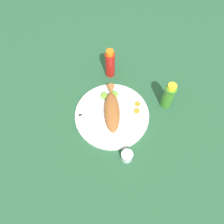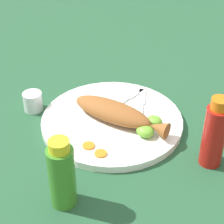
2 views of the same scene
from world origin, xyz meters
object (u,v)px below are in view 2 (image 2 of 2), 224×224
Objects in this scene: hot_sauce_bottle_red at (214,134)px; hot_sauce_bottle_green at (62,175)px; main_plate at (112,121)px; fried_fish at (116,113)px; fork_far at (142,106)px; salt_cup at (33,103)px; fork_near at (126,100)px.

hot_sauce_bottle_red is 0.33m from hot_sauce_bottle_green.
fried_fish is (-0.01, -0.00, 0.03)m from main_plate.
salt_cup is (0.20, 0.20, 0.00)m from fork_far.
fork_near is 3.71× the size of salt_cup.
fork_far is 0.28m from salt_cup.
fried_fish is at bearing -150.85° from salt_cup.
fork_near is at bearing -74.48° from fried_fish.
fork_near is 0.29m from hot_sauce_bottle_red.
salt_cup reaches higher than fork_near.
fried_fish is 1.40× the size of fork_near.
fried_fish is 0.25m from hot_sauce_bottle_red.
hot_sauce_bottle_red is 1.08× the size of hot_sauce_bottle_green.
fork_far is at bearing -6.01° from hot_sauce_bottle_red.
main_plate is 0.28m from hot_sauce_bottle_green.
main_plate is 0.27m from hot_sauce_bottle_red.
salt_cup is (0.43, 0.17, -0.06)m from hot_sauce_bottle_red.
fried_fish is 0.09m from fork_near.
fork_far is (-0.05, -0.01, 0.00)m from fork_near.
fried_fish is 0.09m from fork_far.
fried_fish is 0.27m from hot_sauce_bottle_green.
fork_near is at bearing 59.05° from fork_far.
hot_sauce_bottle_red is at bearing -112.02° from hot_sauce_bottle_green.
hot_sauce_bottle_green is 3.11× the size of salt_cup.
main_plate is at bearing -165.05° from fork_near.
hot_sauce_bottle_green reaches higher than main_plate.
fork_far is (-0.01, -0.09, 0.01)m from main_plate.
salt_cup reaches higher than main_plate.
hot_sauce_bottle_red is at bearing -137.68° from fork_far.
hot_sauce_bottle_green is at bearing 67.98° from hot_sauce_bottle_red.
hot_sauce_bottle_red is at bearing -101.50° from fork_near.
hot_sauce_bottle_red reaches higher than main_plate.
fork_far is at bearing -105.90° from fried_fish.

